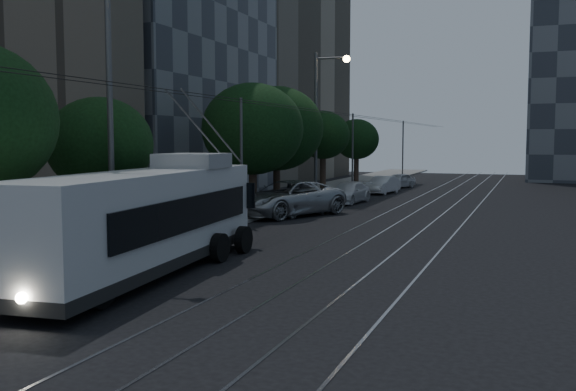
{
  "coord_description": "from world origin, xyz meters",
  "views": [
    {
      "loc": [
        7.83,
        -17.83,
        4.02
      ],
      "look_at": [
        -0.3,
        3.23,
        2.04
      ],
      "focal_mm": 40.0,
      "sensor_mm": 36.0,
      "label": 1
    }
  ],
  "objects_px": {
    "car_white_d": "(399,181)",
    "streetlamp_near": "(120,62)",
    "car_white_c": "(383,185)",
    "trolleybus": "(148,220)",
    "car_white_a": "(297,201)",
    "car_white_b": "(348,193)",
    "streetlamp_far": "(322,112)",
    "pickup_silver": "(287,198)"
  },
  "relations": [
    {
      "from": "car_white_d",
      "to": "streetlamp_near",
      "type": "xyz_separation_m",
      "value": [
        -2.23,
        -35.03,
        5.93
      ]
    },
    {
      "from": "car_white_c",
      "to": "car_white_d",
      "type": "distance_m",
      "value": 6.0
    },
    {
      "from": "trolleybus",
      "to": "car_white_c",
      "type": "distance_m",
      "value": 30.67
    },
    {
      "from": "trolleybus",
      "to": "car_white_a",
      "type": "xyz_separation_m",
      "value": [
        -1.04,
        15.65,
        -0.87
      ]
    },
    {
      "from": "car_white_b",
      "to": "streetlamp_near",
      "type": "height_order",
      "value": "streetlamp_near"
    },
    {
      "from": "car_white_b",
      "to": "trolleybus",
      "type": "bearing_deg",
      "value": -82.98
    },
    {
      "from": "car_white_d",
      "to": "streetlamp_far",
      "type": "relative_size",
      "value": 0.38
    },
    {
      "from": "car_white_d",
      "to": "streetlamp_near",
      "type": "distance_m",
      "value": 35.59
    },
    {
      "from": "car_white_a",
      "to": "car_white_b",
      "type": "relative_size",
      "value": 1.01
    },
    {
      "from": "car_white_a",
      "to": "car_white_d",
      "type": "xyz_separation_m",
      "value": [
        1.24,
        21.0,
        -0.15
      ]
    },
    {
      "from": "car_white_c",
      "to": "car_white_d",
      "type": "bearing_deg",
      "value": 99.14
    },
    {
      "from": "pickup_silver",
      "to": "car_white_d",
      "type": "relative_size",
      "value": 1.85
    },
    {
      "from": "car_white_b",
      "to": "streetlamp_far",
      "type": "height_order",
      "value": "streetlamp_far"
    },
    {
      "from": "car_white_a",
      "to": "streetlamp_near",
      "type": "bearing_deg",
      "value": -77.67
    },
    {
      "from": "pickup_silver",
      "to": "streetlamp_far",
      "type": "xyz_separation_m",
      "value": [
        -0.49,
        7.34,
        4.79
      ]
    },
    {
      "from": "trolleybus",
      "to": "car_white_d",
      "type": "distance_m",
      "value": 36.66
    },
    {
      "from": "pickup_silver",
      "to": "streetlamp_near",
      "type": "distance_m",
      "value": 14.66
    },
    {
      "from": "car_white_d",
      "to": "streetlamp_far",
      "type": "bearing_deg",
      "value": -77.77
    },
    {
      "from": "trolleybus",
      "to": "streetlamp_near",
      "type": "relative_size",
      "value": 1.09
    },
    {
      "from": "car_white_a",
      "to": "car_white_b",
      "type": "height_order",
      "value": "car_white_a"
    },
    {
      "from": "pickup_silver",
      "to": "streetlamp_far",
      "type": "height_order",
      "value": "streetlamp_far"
    },
    {
      "from": "streetlamp_near",
      "to": "streetlamp_far",
      "type": "height_order",
      "value": "streetlamp_near"
    },
    {
      "from": "trolleybus",
      "to": "pickup_silver",
      "type": "distance_m",
      "value": 15.23
    },
    {
      "from": "pickup_silver",
      "to": "car_white_b",
      "type": "relative_size",
      "value": 1.5
    },
    {
      "from": "trolleybus",
      "to": "car_white_c",
      "type": "xyz_separation_m",
      "value": [
        0.2,
        30.65,
        -0.99
      ]
    },
    {
      "from": "pickup_silver",
      "to": "streetlamp_near",
      "type": "bearing_deg",
      "value": -68.51
    },
    {
      "from": "car_white_b",
      "to": "streetlamp_near",
      "type": "xyz_separation_m",
      "value": [
        -1.75,
        -21.28,
        5.9
      ]
    },
    {
      "from": "car_white_a",
      "to": "car_white_c",
      "type": "height_order",
      "value": "car_white_a"
    },
    {
      "from": "car_white_d",
      "to": "streetlamp_far",
      "type": "distance_m",
      "value": 15.2
    },
    {
      "from": "car_white_d",
      "to": "pickup_silver",
      "type": "bearing_deg",
      "value": -73.62
    },
    {
      "from": "car_white_b",
      "to": "car_white_c",
      "type": "xyz_separation_m",
      "value": [
        0.47,
        7.74,
        0.0
      ]
    },
    {
      "from": "car_white_a",
      "to": "car_white_c",
      "type": "bearing_deg",
      "value": 101.61
    },
    {
      "from": "car_white_a",
      "to": "trolleybus",
      "type": "bearing_deg",
      "value": -69.85
    },
    {
      "from": "car_white_c",
      "to": "streetlamp_far",
      "type": "relative_size",
      "value": 0.42
    },
    {
      "from": "car_white_b",
      "to": "pickup_silver",
      "type": "bearing_deg",
      "value": -91.93
    },
    {
      "from": "car_white_b",
      "to": "car_white_c",
      "type": "height_order",
      "value": "car_white_c"
    },
    {
      "from": "trolleybus",
      "to": "car_white_d",
      "type": "xyz_separation_m",
      "value": [
        0.2,
        36.65,
        -1.02
      ]
    },
    {
      "from": "pickup_silver",
      "to": "streetlamp_far",
      "type": "relative_size",
      "value": 0.71
    },
    {
      "from": "car_white_c",
      "to": "streetlamp_near",
      "type": "distance_m",
      "value": 29.7
    },
    {
      "from": "streetlamp_far",
      "to": "pickup_silver",
      "type": "bearing_deg",
      "value": -86.15
    },
    {
      "from": "car_white_a",
      "to": "car_white_b",
      "type": "distance_m",
      "value": 7.3
    },
    {
      "from": "car_white_a",
      "to": "car_white_c",
      "type": "relative_size",
      "value": 1.14
    }
  ]
}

